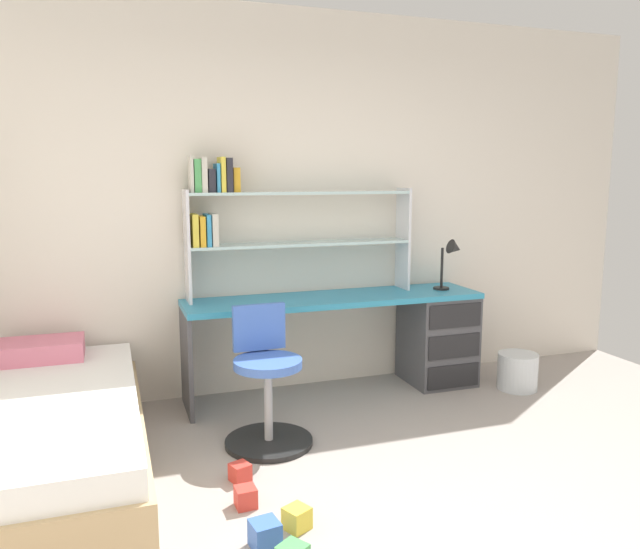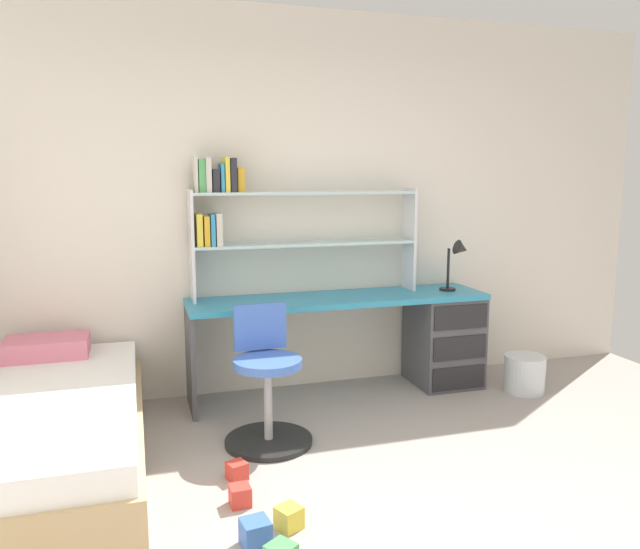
{
  "view_description": "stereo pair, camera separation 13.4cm",
  "coord_description": "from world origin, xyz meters",
  "px_view_note": "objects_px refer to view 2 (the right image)",
  "views": [
    {
      "loc": [
        -1.33,
        -1.88,
        1.57
      ],
      "look_at": [
        -0.19,
        1.42,
        1.01
      ],
      "focal_mm": 34.53,
      "sensor_mm": 36.0,
      "label": 1
    },
    {
      "loc": [
        -1.2,
        -1.93,
        1.57
      ],
      "look_at": [
        -0.19,
        1.42,
        1.01
      ],
      "focal_mm": 34.53,
      "sensor_mm": 36.0,
      "label": 2
    }
  ],
  "objects_px": {
    "toy_block_yellow_1": "(289,518)",
    "toy_block_red_5": "(240,496)",
    "toy_block_red_4": "(237,471)",
    "desk": "(413,332)",
    "desk_lamp": "(458,257)",
    "waste_bin": "(525,374)",
    "swivel_chair": "(267,389)",
    "bed_platform": "(33,436)",
    "toy_block_blue_2": "(256,533)",
    "bookshelf_hutch": "(270,215)"
  },
  "relations": [
    {
      "from": "toy_block_yellow_1",
      "to": "toy_block_red_5",
      "type": "distance_m",
      "value": 0.32
    },
    {
      "from": "toy_block_red_4",
      "to": "desk",
      "type": "bearing_deg",
      "value": 35.29
    },
    {
      "from": "desk_lamp",
      "to": "waste_bin",
      "type": "bearing_deg",
      "value": -37.09
    },
    {
      "from": "swivel_chair",
      "to": "bed_platform",
      "type": "xyz_separation_m",
      "value": [
        -1.27,
        -0.07,
        -0.1
      ]
    },
    {
      "from": "bed_platform",
      "to": "desk_lamp",
      "type": "bearing_deg",
      "value": 13.3
    },
    {
      "from": "toy_block_blue_2",
      "to": "toy_block_red_5",
      "type": "distance_m",
      "value": 0.35
    },
    {
      "from": "bed_platform",
      "to": "toy_block_red_4",
      "type": "height_order",
      "value": "bed_platform"
    },
    {
      "from": "desk",
      "to": "bed_platform",
      "type": "bearing_deg",
      "value": -164.07
    },
    {
      "from": "bookshelf_hutch",
      "to": "toy_block_yellow_1",
      "type": "xyz_separation_m",
      "value": [
        -0.3,
        -1.72,
        -1.25
      ]
    },
    {
      "from": "desk",
      "to": "swivel_chair",
      "type": "bearing_deg",
      "value": -152.57
    },
    {
      "from": "bed_platform",
      "to": "toy_block_red_4",
      "type": "distance_m",
      "value": 1.09
    },
    {
      "from": "desk",
      "to": "toy_block_red_5",
      "type": "xyz_separation_m",
      "value": [
        -1.53,
        -1.32,
        -0.37
      ]
    },
    {
      "from": "bed_platform",
      "to": "toy_block_red_5",
      "type": "xyz_separation_m",
      "value": [
        0.99,
        -0.6,
        -0.18
      ]
    },
    {
      "from": "bookshelf_hutch",
      "to": "swivel_chair",
      "type": "bearing_deg",
      "value": -104.27
    },
    {
      "from": "toy_block_blue_2",
      "to": "toy_block_red_4",
      "type": "relative_size",
      "value": 1.26
    },
    {
      "from": "toy_block_yellow_1",
      "to": "desk_lamp",
      "type": "bearing_deg",
      "value": 42.37
    },
    {
      "from": "toy_block_blue_2",
      "to": "desk_lamp",
      "type": "bearing_deg",
      "value": 41.25
    },
    {
      "from": "desk",
      "to": "toy_block_blue_2",
      "type": "bearing_deg",
      "value": -132.3
    },
    {
      "from": "toy_block_yellow_1",
      "to": "bookshelf_hutch",
      "type": "bearing_deg",
      "value": 80.11
    },
    {
      "from": "waste_bin",
      "to": "toy_block_red_5",
      "type": "xyz_separation_m",
      "value": [
        -2.27,
        -0.97,
        -0.09
      ]
    },
    {
      "from": "desk",
      "to": "toy_block_red_5",
      "type": "distance_m",
      "value": 2.05
    },
    {
      "from": "toy_block_blue_2",
      "to": "toy_block_red_4",
      "type": "distance_m",
      "value": 0.61
    },
    {
      "from": "waste_bin",
      "to": "toy_block_yellow_1",
      "type": "bearing_deg",
      "value": -149.52
    },
    {
      "from": "swivel_chair",
      "to": "toy_block_blue_2",
      "type": "xyz_separation_m",
      "value": [
        -0.27,
        -1.02,
        -0.27
      ]
    },
    {
      "from": "bookshelf_hutch",
      "to": "toy_block_yellow_1",
      "type": "distance_m",
      "value": 2.15
    },
    {
      "from": "waste_bin",
      "to": "toy_block_red_5",
      "type": "relative_size",
      "value": 3.02
    },
    {
      "from": "swivel_chair",
      "to": "bed_platform",
      "type": "relative_size",
      "value": 0.41
    },
    {
      "from": "waste_bin",
      "to": "swivel_chair",
      "type": "bearing_deg",
      "value": -171.48
    },
    {
      "from": "bookshelf_hutch",
      "to": "bed_platform",
      "type": "distance_m",
      "value": 2.01
    },
    {
      "from": "desk",
      "to": "toy_block_red_4",
      "type": "bearing_deg",
      "value": -144.71
    },
    {
      "from": "bookshelf_hutch",
      "to": "desk",
      "type": "bearing_deg",
      "value": -7.44
    },
    {
      "from": "bookshelf_hutch",
      "to": "desk_lamp",
      "type": "height_order",
      "value": "bookshelf_hutch"
    },
    {
      "from": "desk",
      "to": "bookshelf_hutch",
      "type": "bearing_deg",
      "value": 172.56
    },
    {
      "from": "bed_platform",
      "to": "toy_block_red_4",
      "type": "relative_size",
      "value": 21.19
    },
    {
      "from": "desk",
      "to": "toy_block_yellow_1",
      "type": "relative_size",
      "value": 21.01
    },
    {
      "from": "toy_block_yellow_1",
      "to": "swivel_chair",
      "type": "bearing_deg",
      "value": 83.91
    },
    {
      "from": "bookshelf_hutch",
      "to": "swivel_chair",
      "type": "height_order",
      "value": "bookshelf_hutch"
    },
    {
      "from": "desk_lamp",
      "to": "toy_block_blue_2",
      "type": "distance_m",
      "value": 2.63
    },
    {
      "from": "desk",
      "to": "toy_block_red_5",
      "type": "height_order",
      "value": "desk"
    },
    {
      "from": "desk",
      "to": "waste_bin",
      "type": "relative_size",
      "value": 7.29
    },
    {
      "from": "desk_lamp",
      "to": "bed_platform",
      "type": "distance_m",
      "value": 3.02
    },
    {
      "from": "bed_platform",
      "to": "bookshelf_hutch",
      "type": "bearing_deg",
      "value": 30.25
    },
    {
      "from": "swivel_chair",
      "to": "toy_block_red_4",
      "type": "distance_m",
      "value": 0.56
    },
    {
      "from": "toy_block_red_5",
      "to": "desk_lamp",
      "type": "bearing_deg",
      "value": 34.42
    },
    {
      "from": "bed_platform",
      "to": "desk",
      "type": "bearing_deg",
      "value": 15.93
    },
    {
      "from": "desk",
      "to": "toy_block_blue_2",
      "type": "xyz_separation_m",
      "value": [
        -1.52,
        -1.67,
        -0.36
      ]
    },
    {
      "from": "bookshelf_hutch",
      "to": "swivel_chair",
      "type": "xyz_separation_m",
      "value": [
        -0.2,
        -0.79,
        -0.98
      ]
    },
    {
      "from": "toy_block_red_5",
      "to": "toy_block_blue_2",
      "type": "bearing_deg",
      "value": -88.72
    },
    {
      "from": "bookshelf_hutch",
      "to": "toy_block_red_5",
      "type": "distance_m",
      "value": 1.98
    },
    {
      "from": "toy_block_red_4",
      "to": "toy_block_yellow_1",
      "type": "bearing_deg",
      "value": -73.72
    }
  ]
}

